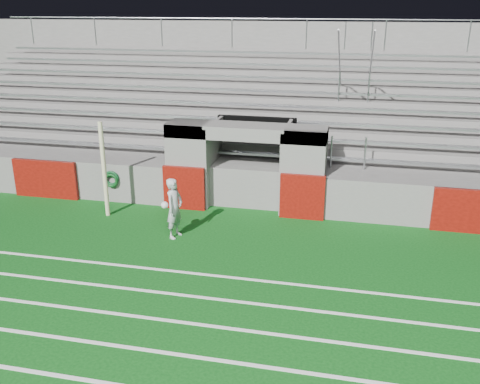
# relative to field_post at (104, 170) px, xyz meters

# --- Properties ---
(ground) EXTENTS (90.00, 90.00, 0.00)m
(ground) POSITION_rel_field_post_xyz_m (3.89, -1.94, -1.42)
(ground) COLOR #0B4511
(ground) RESTS_ON ground
(field_post) EXTENTS (0.13, 0.13, 2.84)m
(field_post) POSITION_rel_field_post_xyz_m (0.00, 0.00, 0.00)
(field_post) COLOR beige
(field_post) RESTS_ON ground
(stadium_structure) EXTENTS (26.00, 8.48, 5.42)m
(stadium_structure) POSITION_rel_field_post_xyz_m (3.89, 6.03, 0.07)
(stadium_structure) COLOR #625F5D
(stadium_structure) RESTS_ON ground
(goalkeeper_with_ball) EXTENTS (0.59, 0.67, 1.66)m
(goalkeeper_with_ball) POSITION_rel_field_post_xyz_m (2.49, -1.04, -0.59)
(goalkeeper_with_ball) COLOR #ADB2B7
(goalkeeper_with_ball) RESTS_ON ground
(hose_coil) EXTENTS (0.49, 0.14, 0.53)m
(hose_coil) POSITION_rel_field_post_xyz_m (-0.30, 0.99, -0.63)
(hose_coil) COLOR #0C401D
(hose_coil) RESTS_ON ground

